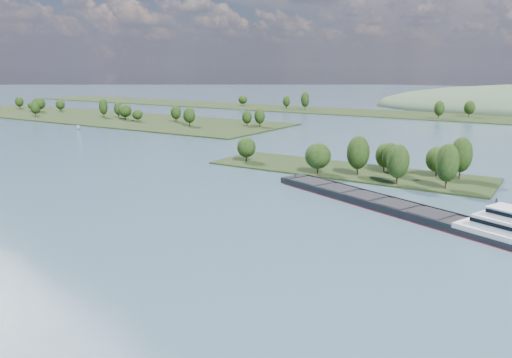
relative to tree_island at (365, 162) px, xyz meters
The scene contains 6 objects.
ground 58.99m from the tree_island, 97.60° to the right, with size 1800.00×1800.00×0.00m, color #395263.
tree_island is the anchor object (origin of this frame).
left_bank 250.08m from the tree_island, 160.92° to the left, with size 300.00×80.00×15.07m.
back_shoreline 221.42m from the tree_island, 89.73° to the left, with size 900.00×60.00×16.25m.
cargo_barge 46.26m from the tree_island, 57.57° to the right, with size 76.07×37.46×10.58m.
motorboat 191.03m from the tree_island, behind, with size 2.45×6.52×2.52m, color silver.
Camera 1 is at (67.02, 14.90, 37.04)m, focal length 35.00 mm.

